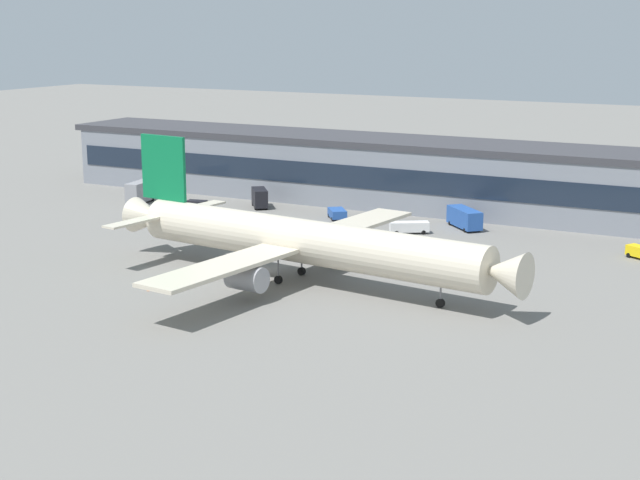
{
  "coord_description": "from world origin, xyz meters",
  "views": [
    {
      "loc": [
        67.26,
        -110.55,
        34.13
      ],
      "look_at": [
        8.52,
        1.11,
        5.0
      ],
      "focal_mm": 53.36,
      "sensor_mm": 36.0,
      "label": 1
    }
  ],
  "objects_px": {
    "catering_truck": "(141,191)",
    "baggage_tug": "(197,205)",
    "airliner": "(300,241)",
    "belt_loader": "(408,227)",
    "pushback_tractor": "(337,213)",
    "traffic_cone_0": "(149,288)",
    "fuel_truck": "(465,217)",
    "stair_truck": "(260,197)"
  },
  "relations": [
    {
      "from": "baggage_tug",
      "to": "pushback_tractor",
      "type": "bearing_deg",
      "value": 10.6
    },
    {
      "from": "baggage_tug",
      "to": "stair_truck",
      "type": "distance_m",
      "value": 11.76
    },
    {
      "from": "airliner",
      "to": "baggage_tug",
      "type": "height_order",
      "value": "airliner"
    },
    {
      "from": "stair_truck",
      "to": "traffic_cone_0",
      "type": "xyz_separation_m",
      "value": [
        16.5,
        -54.74,
        -1.62
      ]
    },
    {
      "from": "catering_truck",
      "to": "pushback_tractor",
      "type": "relative_size",
      "value": 1.4
    },
    {
      "from": "baggage_tug",
      "to": "belt_loader",
      "type": "bearing_deg",
      "value": -0.03
    },
    {
      "from": "baggage_tug",
      "to": "traffic_cone_0",
      "type": "xyz_separation_m",
      "value": [
        25.45,
        -47.16,
        -0.73
      ]
    },
    {
      "from": "pushback_tractor",
      "to": "catering_truck",
      "type": "bearing_deg",
      "value": -174.37
    },
    {
      "from": "pushback_tractor",
      "to": "stair_truck",
      "type": "distance_m",
      "value": 17.8
    },
    {
      "from": "belt_loader",
      "to": "catering_truck",
      "type": "height_order",
      "value": "catering_truck"
    },
    {
      "from": "airliner",
      "to": "pushback_tractor",
      "type": "bearing_deg",
      "value": 109.9
    },
    {
      "from": "catering_truck",
      "to": "stair_truck",
      "type": "xyz_separation_m",
      "value": [
        22.7,
        6.58,
        -0.31
      ]
    },
    {
      "from": "fuel_truck",
      "to": "pushback_tractor",
      "type": "bearing_deg",
      "value": -172.23
    },
    {
      "from": "baggage_tug",
      "to": "catering_truck",
      "type": "xyz_separation_m",
      "value": [
        -13.75,
        0.99,
        1.21
      ]
    },
    {
      "from": "fuel_truck",
      "to": "belt_loader",
      "type": "bearing_deg",
      "value": -130.52
    },
    {
      "from": "airliner",
      "to": "fuel_truck",
      "type": "distance_m",
      "value": 43.1
    },
    {
      "from": "baggage_tug",
      "to": "belt_loader",
      "type": "relative_size",
      "value": 0.6
    },
    {
      "from": "belt_loader",
      "to": "fuel_truck",
      "type": "xyz_separation_m",
      "value": [
        6.88,
        8.05,
        0.73
      ]
    },
    {
      "from": "baggage_tug",
      "to": "catering_truck",
      "type": "relative_size",
      "value": 0.52
    },
    {
      "from": "baggage_tug",
      "to": "catering_truck",
      "type": "distance_m",
      "value": 13.83
    },
    {
      "from": "baggage_tug",
      "to": "traffic_cone_0",
      "type": "distance_m",
      "value": 53.59
    },
    {
      "from": "traffic_cone_0",
      "to": "fuel_truck",
      "type": "bearing_deg",
      "value": 66.87
    },
    {
      "from": "catering_truck",
      "to": "baggage_tug",
      "type": "bearing_deg",
      "value": -4.13
    },
    {
      "from": "airliner",
      "to": "pushback_tractor",
      "type": "relative_size",
      "value": 11.71
    },
    {
      "from": "baggage_tug",
      "to": "belt_loader",
      "type": "xyz_separation_m",
      "value": [
        42.14,
        -0.02,
        0.07
      ]
    },
    {
      "from": "catering_truck",
      "to": "fuel_truck",
      "type": "xyz_separation_m",
      "value": [
        62.77,
        7.04,
        -0.41
      ]
    },
    {
      "from": "airliner",
      "to": "belt_loader",
      "type": "relative_size",
      "value": 9.69
    },
    {
      "from": "catering_truck",
      "to": "airliner",
      "type": "bearing_deg",
      "value": -32.81
    },
    {
      "from": "traffic_cone_0",
      "to": "pushback_tractor",
      "type": "bearing_deg",
      "value": 88.81
    },
    {
      "from": "catering_truck",
      "to": "traffic_cone_0",
      "type": "height_order",
      "value": "catering_truck"
    },
    {
      "from": "baggage_tug",
      "to": "belt_loader",
      "type": "height_order",
      "value": "belt_loader"
    },
    {
      "from": "airliner",
      "to": "stair_truck",
      "type": "relative_size",
      "value": 10.16
    },
    {
      "from": "catering_truck",
      "to": "belt_loader",
      "type": "bearing_deg",
      "value": -1.04
    },
    {
      "from": "catering_truck",
      "to": "pushback_tractor",
      "type": "xyz_separation_m",
      "value": [
        40.28,
        3.97,
        -1.24
      ]
    },
    {
      "from": "stair_truck",
      "to": "traffic_cone_0",
      "type": "relative_size",
      "value": 8.71
    },
    {
      "from": "airliner",
      "to": "catering_truck",
      "type": "distance_m",
      "value": 64.82
    },
    {
      "from": "pushback_tractor",
      "to": "belt_loader",
      "type": "bearing_deg",
      "value": -17.71
    },
    {
      "from": "airliner",
      "to": "traffic_cone_0",
      "type": "distance_m",
      "value": 20.73
    },
    {
      "from": "airliner",
      "to": "baggage_tug",
      "type": "distance_m",
      "value": 53.25
    },
    {
      "from": "stair_truck",
      "to": "traffic_cone_0",
      "type": "distance_m",
      "value": 57.19
    },
    {
      "from": "airliner",
      "to": "pushback_tractor",
      "type": "distance_m",
      "value": 41.78
    },
    {
      "from": "baggage_tug",
      "to": "traffic_cone_0",
      "type": "relative_size",
      "value": 5.51
    }
  ]
}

